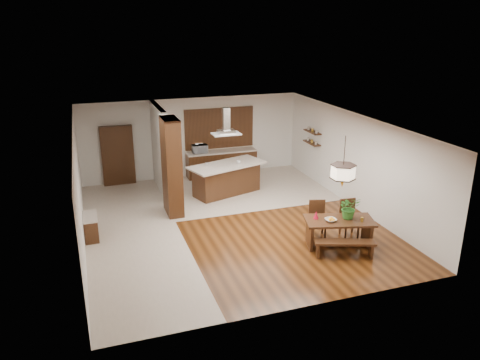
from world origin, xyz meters
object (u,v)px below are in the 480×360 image
object	(u,v)px
hallway_console	(91,227)
range_hood	(226,121)
pendant_lantern	(344,162)
dining_bench	(345,249)
dining_chair_right	(350,219)
kitchen_island	(227,178)
island_cup	(238,162)
foliage_plant	(349,208)
microwave	(200,149)
dining_table	(339,226)
fruit_bowl	(331,220)
dining_chair_left	(318,220)

from	to	relation	value
hallway_console	range_hood	world-z (taller)	range_hood
pendant_lantern	dining_bench	bearing A→B (deg)	-105.66
pendant_lantern	dining_chair_right	bearing A→B (deg)	35.05
kitchen_island	island_cup	size ratio (longest dim) A/B	21.45
foliage_plant	microwave	size ratio (longest dim) A/B	1.08
foliage_plant	range_hood	world-z (taller)	range_hood
dining_table	fruit_bowl	size ratio (longest dim) A/B	6.81
dining_chair_right	dining_table	bearing A→B (deg)	-138.62
dining_bench	island_cup	xyz separation A→B (m)	(-1.04, 5.06, 0.88)
foliage_plant	fruit_bowl	bearing A→B (deg)	-177.36
dining_bench	kitchen_island	world-z (taller)	kitchen_island
kitchen_island	island_cup	bearing A→B (deg)	-32.15
kitchen_island	microwave	size ratio (longest dim) A/B	5.07
dining_chair_right	microwave	distance (m)	6.63
kitchen_island	island_cup	world-z (taller)	island_cup
island_cup	hallway_console	bearing A→B (deg)	-157.62
pendant_lantern	foliage_plant	world-z (taller)	pendant_lantern
dining_chair_right	pendant_lantern	xyz separation A→B (m)	(-0.56, -0.39, 1.74)
pendant_lantern	kitchen_island	distance (m)	5.12
dining_chair_left	island_cup	bearing A→B (deg)	120.30
fruit_bowl	microwave	bearing A→B (deg)	105.06
pendant_lantern	foliage_plant	size ratio (longest dim) A/B	2.25
dining_bench	foliage_plant	distance (m)	1.09
dining_chair_right	foliage_plant	bearing A→B (deg)	-121.40
dining_chair_left	dining_chair_right	xyz separation A→B (m)	(0.83, -0.23, 0.01)
pendant_lantern	microwave	bearing A→B (deg)	107.27
microwave	dining_table	bearing A→B (deg)	-73.18
dining_chair_right	fruit_bowl	size ratio (longest dim) A/B	3.60
dining_chair_left	foliage_plant	size ratio (longest dim) A/B	1.69
dining_chair_right	island_cup	bearing A→B (deg)	119.77
pendant_lantern	foliage_plant	xyz separation A→B (m)	(0.26, 0.01, -1.23)
foliage_plant	island_cup	world-z (taller)	foliage_plant
range_hood	microwave	bearing A→B (deg)	102.45
hallway_console	kitchen_island	distance (m)	4.88
fruit_bowl	island_cup	xyz separation A→B (m)	(-0.94, 4.48, 0.34)
pendant_lantern	microwave	size ratio (longest dim) A/B	2.42
pendant_lantern	range_hood	distance (m)	4.84
dining_bench	dining_chair_left	xyz separation A→B (m)	(-0.10, 1.22, 0.28)
dining_table	range_hood	xyz separation A→B (m)	(-1.59, 4.56, 1.94)
fruit_bowl	microwave	world-z (taller)	microwave
island_cup	dining_table	bearing A→B (deg)	-74.87
dining_table	foliage_plant	size ratio (longest dim) A/B	3.25
hallway_console	pendant_lantern	world-z (taller)	pendant_lantern
foliage_plant	island_cup	size ratio (longest dim) A/B	4.56
island_cup	microwave	world-z (taller)	microwave
dining_bench	island_cup	size ratio (longest dim) A/B	11.62
dining_bench	foliage_plant	bearing A→B (deg)	54.77
dining_chair_right	island_cup	xyz separation A→B (m)	(-1.76, 4.07, 0.59)
dining_table	dining_chair_left	xyz separation A→B (m)	(-0.27, 0.62, -0.04)
fruit_bowl	island_cup	distance (m)	4.59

